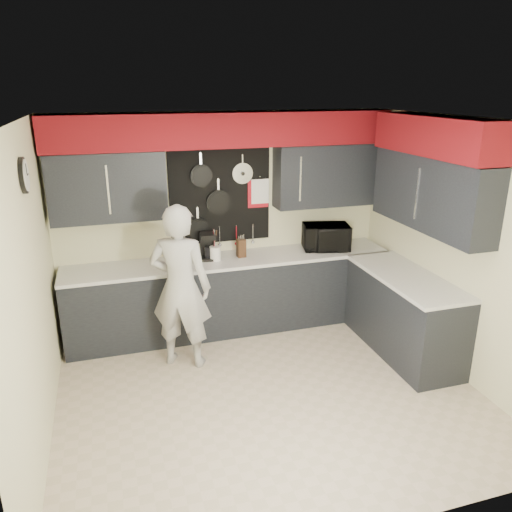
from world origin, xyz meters
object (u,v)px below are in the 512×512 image
object	(u,v)px
microwave	(326,237)
person	(180,287)
knife_block	(241,248)
utensil_crock	(215,253)
coffee_maker	(208,245)

from	to	relation	value
microwave	person	world-z (taller)	person
knife_block	utensil_crock	bearing A→B (deg)	-177.07
coffee_maker	person	size ratio (longest dim) A/B	0.18
knife_block	person	bearing A→B (deg)	-144.14
person	coffee_maker	bearing A→B (deg)	-96.25
knife_block	person	distance (m)	1.08
utensil_crock	knife_block	bearing A→B (deg)	5.42
person	knife_block	bearing A→B (deg)	-115.93
microwave	utensil_crock	xyz separation A→B (m)	(-1.42, -0.02, -0.07)
microwave	knife_block	bearing A→B (deg)	-167.61
knife_block	coffee_maker	xyz separation A→B (m)	(-0.39, 0.05, 0.06)
utensil_crock	person	xyz separation A→B (m)	(-0.51, -0.63, -0.12)
knife_block	utensil_crock	world-z (taller)	knife_block
utensil_crock	coffee_maker	size ratio (longest dim) A/B	0.53
knife_block	person	xyz separation A→B (m)	(-0.84, -0.66, -0.14)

